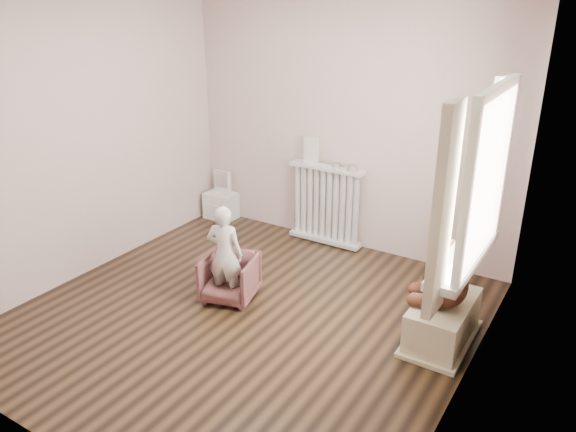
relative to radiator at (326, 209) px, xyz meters
The scene contains 19 objects.
floor 1.73m from the radiator, 85.30° to the right, with size 3.60×3.60×0.01m, color black.
back_wall 0.93m from the radiator, 40.99° to the left, with size 3.60×0.02×2.60m, color beige.
front_wall 3.60m from the radiator, 87.73° to the right, with size 3.60×0.02×2.60m, color beige.
left_wall 2.53m from the radiator, 134.69° to the right, with size 0.02×3.60×2.60m, color beige.
right_wall 2.72m from the radiator, 40.92° to the right, with size 0.02×3.60×2.60m, color beige.
window 2.58m from the radiator, 36.02° to the right, with size 0.03×0.90×1.10m, color white.
window_sill 2.32m from the radiator, 37.35° to the right, with size 0.22×1.10×0.06m, color silver.
curtain_left 2.83m from the radiator, 47.48° to the right, with size 0.06×0.26×1.30m, color #B5AD8A.
curtain_right 2.20m from the radiator, 24.37° to the right, with size 0.06×0.26×1.30m, color #B5AD8A.
radiator is the anchor object (origin of this frame).
paper_doll 0.65m from the radiator, behind, with size 0.17×0.02×0.28m, color beige.
tin_a 0.52m from the radiator, ahead, with size 0.09×0.09×0.05m, color #A59E8C.
tin_b 0.58m from the radiator, ahead, with size 0.10×0.10×0.06m, color #A59E8C.
toy_vanity 1.42m from the radiator, behind, with size 0.37×0.26×0.58m, color silver.
armchair 1.52m from the radiator, 95.81° to the right, with size 0.45×0.46×0.42m, color #4F2926.
child 1.56m from the radiator, 95.62° to the right, with size 0.32×0.21×0.88m, color beige.
toy_bench 2.02m from the radiator, 34.56° to the right, with size 0.40×0.75×0.35m, color beige.
teddy_bear 2.06m from the radiator, 35.63° to the right, with size 0.45×0.34×0.55m, color #34170E, non-canonical shape.
plush_cat 2.14m from the radiator, 28.59° to the right, with size 0.17×0.27×0.23m, color gray, non-canonical shape.
Camera 1 is at (2.48, -3.28, 2.59)m, focal length 35.00 mm.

